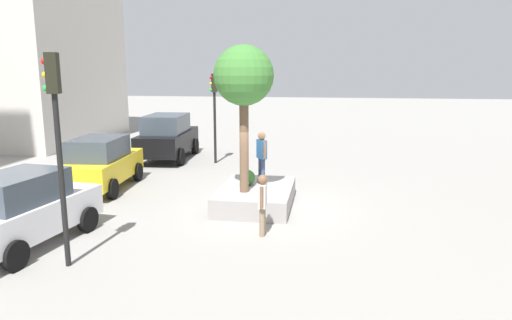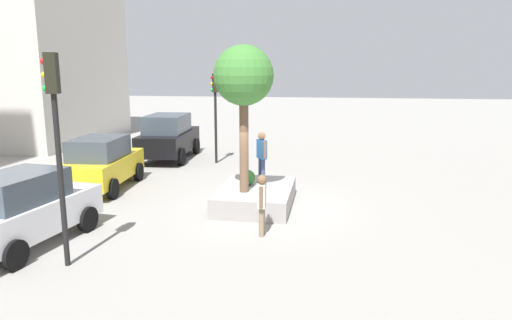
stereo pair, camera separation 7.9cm
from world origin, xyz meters
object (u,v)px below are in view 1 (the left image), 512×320
at_px(passerby_with_bag, 263,201).
at_px(skateboarder, 262,153).
at_px(planter_ledge, 256,196).
at_px(plaza_tree, 244,78).
at_px(sedan_parked, 168,137).
at_px(traffic_light_median, 56,125).
at_px(traffic_light_corner, 214,102).
at_px(police_car, 23,209).
at_px(taxi_cab, 101,163).
at_px(skateboard, 262,182).

bearing_deg(passerby_with_bag, skateboarder, 8.62).
height_order(planter_ledge, skateboarder, skateboarder).
bearing_deg(plaza_tree, sedan_parked, 33.99).
bearing_deg(traffic_light_median, passerby_with_bag, -57.23).
height_order(plaza_tree, traffic_light_median, plaza_tree).
relative_size(sedan_parked, traffic_light_corner, 1.17).
relative_size(police_car, traffic_light_median, 0.90).
xyz_separation_m(skateboarder, taxi_cab, (0.72, 6.07, -0.66)).
distance_m(plaza_tree, sedan_parked, 9.85).
bearing_deg(taxi_cab, planter_ledge, -101.27).
xyz_separation_m(plaza_tree, traffic_light_median, (-4.75, 3.20, -0.91)).
bearing_deg(passerby_with_bag, traffic_light_corner, 21.05).
xyz_separation_m(police_car, passerby_with_bag, (1.69, -5.77, 0.00)).
distance_m(planter_ledge, skateboard, 0.60).
distance_m(police_car, traffic_light_corner, 11.41).
distance_m(skateboarder, sedan_parked, 8.79).
xyz_separation_m(skateboard, passerby_with_bag, (-3.19, -0.48, 0.29)).
bearing_deg(police_car, plaza_tree, -52.07).
height_order(plaza_tree, police_car, plaza_tree).
xyz_separation_m(skateboard, skateboarder, (0.00, -0.00, 0.98)).
bearing_deg(planter_ledge, skateboard, -14.40).
xyz_separation_m(planter_ledge, passerby_with_bag, (-2.72, -0.60, 0.66)).
distance_m(plaza_tree, passerby_with_bag, 3.90).
xyz_separation_m(skateboard, police_car, (-4.88, 5.29, 0.29)).
xyz_separation_m(plaza_tree, skateboarder, (1.07, -0.39, -2.46)).
xyz_separation_m(taxi_cab, traffic_light_corner, (5.43, -2.96, 1.88)).
bearing_deg(skateboarder, planter_ledge, 165.60).
xyz_separation_m(sedan_parked, traffic_light_corner, (-0.56, -2.53, 1.74)).
relative_size(skateboard, passerby_with_bag, 0.50).
xyz_separation_m(taxi_cab, passerby_with_bag, (-3.91, -6.55, -0.03)).
distance_m(traffic_light_median, passerby_with_bag, 5.34).
distance_m(sedan_parked, traffic_light_median, 12.86).
bearing_deg(planter_ledge, police_car, 130.51).
xyz_separation_m(skateboarder, passerby_with_bag, (-3.19, -0.48, -0.69)).
bearing_deg(traffic_light_median, planter_ledge, -33.03).
distance_m(police_car, traffic_light_median, 2.96).
distance_m(sedan_parked, traffic_light_corner, 3.12).
height_order(traffic_light_corner, passerby_with_bag, traffic_light_corner).
bearing_deg(taxi_cab, skateboarder, -96.80).
xyz_separation_m(planter_ledge, police_car, (-4.42, 5.17, 0.65)).
bearing_deg(traffic_light_corner, planter_ledge, -155.65).
relative_size(taxi_cab, sedan_parked, 0.89).
xyz_separation_m(plaza_tree, traffic_light_corner, (7.22, 2.72, -1.25)).
xyz_separation_m(police_car, sedan_parked, (11.59, 0.35, 0.16)).
xyz_separation_m(plaza_tree, taxi_cab, (1.79, 5.68, -3.12)).
height_order(taxi_cab, traffic_light_median, traffic_light_median).
relative_size(plaza_tree, skateboard, 5.43).
xyz_separation_m(skateboarder, sedan_parked, (6.72, 5.64, -0.53)).
distance_m(taxi_cab, traffic_light_corner, 6.46).
relative_size(skateboarder, passerby_with_bag, 1.01).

